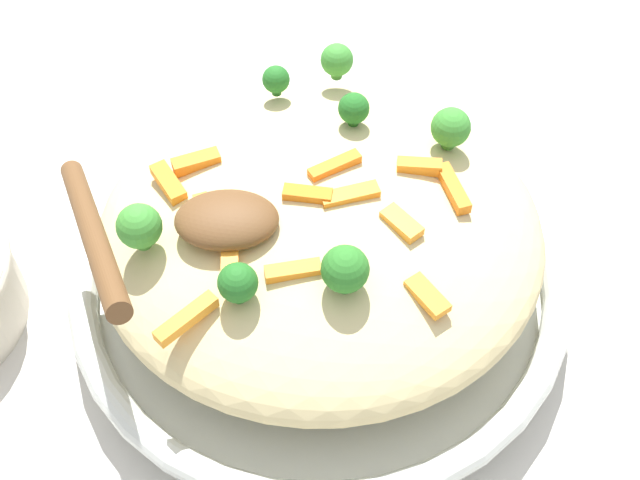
# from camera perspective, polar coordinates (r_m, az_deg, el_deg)

# --- Properties ---
(ground_plane) EXTENTS (2.40, 2.40, 0.00)m
(ground_plane) POSITION_cam_1_polar(r_m,az_deg,el_deg) (0.55, 0.00, -3.75)
(ground_plane) COLOR beige
(serving_bowl) EXTENTS (0.31, 0.31, 0.04)m
(serving_bowl) POSITION_cam_1_polar(r_m,az_deg,el_deg) (0.53, 0.00, -2.49)
(serving_bowl) COLOR silver
(serving_bowl) RESTS_ON ground_plane
(pasta_mound) EXTENTS (0.26, 0.24, 0.07)m
(pasta_mound) POSITION_cam_1_polar(r_m,az_deg,el_deg) (0.50, 0.00, 0.43)
(pasta_mound) COLOR #DBC689
(pasta_mound) RESTS_ON serving_bowl
(carrot_piece_0) EXTENTS (0.01, 0.04, 0.01)m
(carrot_piece_0) POSITION_cam_1_polar(r_m,az_deg,el_deg) (0.45, -6.04, -0.48)
(carrot_piece_0) COLOR orange
(carrot_piece_0) RESTS_ON pasta_mound
(carrot_piece_1) EXTENTS (0.02, 0.03, 0.01)m
(carrot_piece_1) POSITION_cam_1_polar(r_m,az_deg,el_deg) (0.46, -7.53, 1.37)
(carrot_piece_1) COLOR orange
(carrot_piece_1) RESTS_ON pasta_mound
(carrot_piece_2) EXTENTS (0.02, 0.03, 0.01)m
(carrot_piece_2) POSITION_cam_1_polar(r_m,az_deg,el_deg) (0.44, 7.19, -3.72)
(carrot_piece_2) COLOR orange
(carrot_piece_2) RESTS_ON pasta_mound
(carrot_piece_3) EXTENTS (0.02, 0.03, 0.01)m
(carrot_piece_3) POSITION_cam_1_polar(r_m,az_deg,el_deg) (0.48, 8.88, 3.44)
(carrot_piece_3) COLOR orange
(carrot_piece_3) RESTS_ON pasta_mound
(carrot_piece_4) EXTENTS (0.03, 0.02, 0.01)m
(carrot_piece_4) POSITION_cam_1_polar(r_m,az_deg,el_deg) (0.50, -8.27, 5.19)
(carrot_piece_4) COLOR orange
(carrot_piece_4) RESTS_ON pasta_mound
(carrot_piece_5) EXTENTS (0.03, 0.01, 0.01)m
(carrot_piece_5) POSITION_cam_1_polar(r_m,az_deg,el_deg) (0.44, -1.81, -2.06)
(carrot_piece_5) COLOR orange
(carrot_piece_5) RESTS_ON pasta_mound
(carrot_piece_6) EXTENTS (0.02, 0.03, 0.01)m
(carrot_piece_6) POSITION_cam_1_polar(r_m,az_deg,el_deg) (0.46, 5.47, 1.12)
(carrot_piece_6) COLOR orange
(carrot_piece_6) RESTS_ON pasta_mound
(carrot_piece_7) EXTENTS (0.03, 0.01, 0.01)m
(carrot_piece_7) POSITION_cam_1_polar(r_m,az_deg,el_deg) (0.49, 6.65, 4.90)
(carrot_piece_7) COLOR orange
(carrot_piece_7) RESTS_ON pasta_mound
(carrot_piece_8) EXTENTS (0.03, 0.01, 0.01)m
(carrot_piece_8) POSITION_cam_1_polar(r_m,az_deg,el_deg) (0.47, -0.84, 2.97)
(carrot_piece_8) COLOR orange
(carrot_piece_8) RESTS_ON pasta_mound
(carrot_piece_9) EXTENTS (0.03, 0.02, 0.01)m
(carrot_piece_9) POSITION_cam_1_polar(r_m,az_deg,el_deg) (0.47, 2.01, 3.26)
(carrot_piece_9) COLOR orange
(carrot_piece_9) RESTS_ON pasta_mound
(carrot_piece_10) EXTENTS (0.03, 0.02, 0.01)m
(carrot_piece_10) POSITION_cam_1_polar(r_m,az_deg,el_deg) (0.48, 0.99, 4.97)
(carrot_piece_10) COLOR orange
(carrot_piece_10) RESTS_ON pasta_mound
(carrot_piece_11) EXTENTS (0.03, 0.03, 0.01)m
(carrot_piece_11) POSITION_cam_1_polar(r_m,az_deg,el_deg) (0.43, -8.93, -5.22)
(carrot_piece_11) COLOR orange
(carrot_piece_11) RESTS_ON pasta_mound
(carrot_piece_12) EXTENTS (0.02, 0.03, 0.01)m
(carrot_piece_12) POSITION_cam_1_polar(r_m,az_deg,el_deg) (0.49, -10.09, 3.79)
(carrot_piece_12) COLOR orange
(carrot_piece_12) RESTS_ON pasta_mound
(broccoli_floret_0) EXTENTS (0.02, 0.02, 0.02)m
(broccoli_floret_0) POSITION_cam_1_polar(r_m,az_deg,el_deg) (0.54, 1.14, 11.92)
(broccoli_floret_0) COLOR #377928
(broccoli_floret_0) RESTS_ON pasta_mound
(broccoli_floret_1) EXTENTS (0.02, 0.02, 0.02)m
(broccoli_floret_1) POSITION_cam_1_polar(r_m,az_deg,el_deg) (0.53, -2.96, 10.65)
(broccoli_floret_1) COLOR #205B1C
(broccoli_floret_1) RESTS_ON pasta_mound
(broccoli_floret_2) EXTENTS (0.02, 0.02, 0.03)m
(broccoli_floret_2) POSITION_cam_1_polar(r_m,az_deg,el_deg) (0.50, 8.73, 7.43)
(broccoli_floret_2) COLOR #377928
(broccoli_floret_2) RESTS_ON pasta_mound
(broccoli_floret_3) EXTENTS (0.02, 0.02, 0.03)m
(broccoli_floret_3) POSITION_cam_1_polar(r_m,az_deg,el_deg) (0.46, -11.99, 0.88)
(broccoli_floret_3) COLOR #377928
(broccoli_floret_3) RESTS_ON pasta_mound
(broccoli_floret_4) EXTENTS (0.02, 0.02, 0.02)m
(broccoli_floret_4) POSITION_cam_1_polar(r_m,az_deg,el_deg) (0.51, 2.27, 8.76)
(broccoli_floret_4) COLOR #205B1C
(broccoli_floret_4) RESTS_ON pasta_mound
(broccoli_floret_5) EXTENTS (0.02, 0.02, 0.03)m
(broccoli_floret_5) POSITION_cam_1_polar(r_m,az_deg,el_deg) (0.43, 1.69, -1.99)
(broccoli_floret_5) COLOR #296820
(broccoli_floret_5) RESTS_ON pasta_mound
(broccoli_floret_6) EXTENTS (0.02, 0.02, 0.03)m
(broccoli_floret_6) POSITION_cam_1_polar(r_m,az_deg,el_deg) (0.43, -5.51, -2.89)
(broccoli_floret_6) COLOR #205B1C
(broccoli_floret_6) RESTS_ON pasta_mound
(serving_spoon) EXTENTS (0.12, 0.13, 0.06)m
(serving_spoon) POSITION_cam_1_polar(r_m,az_deg,el_deg) (0.45, -9.11, 1.08)
(serving_spoon) COLOR brown
(serving_spoon) RESTS_ON pasta_mound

